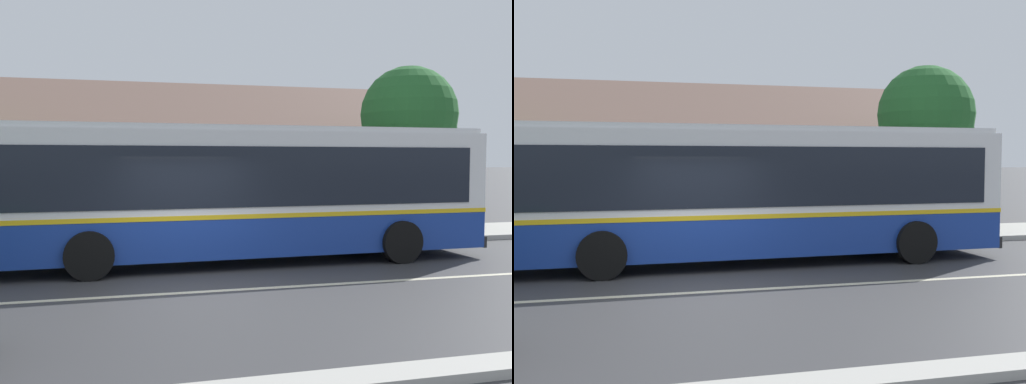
# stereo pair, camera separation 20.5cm
# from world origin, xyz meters

# --- Properties ---
(ground_plane) EXTENTS (300.00, 300.00, 0.00)m
(ground_plane) POSITION_xyz_m (0.00, 0.00, 0.00)
(ground_plane) COLOR #38383A
(sidewalk_far) EXTENTS (60.00, 3.00, 0.15)m
(sidewalk_far) POSITION_xyz_m (0.00, 6.00, 0.07)
(sidewalk_far) COLOR #ADAAA3
(sidewalk_far) RESTS_ON ground
(lane_divider_stripe) EXTENTS (60.00, 0.16, 0.01)m
(lane_divider_stripe) POSITION_xyz_m (0.00, 0.00, 0.00)
(lane_divider_stripe) COLOR beige
(lane_divider_stripe) RESTS_ON ground
(community_building) EXTENTS (25.75, 10.32, 6.73)m
(community_building) POSITION_xyz_m (-1.40, 14.34, 1.82)
(community_building) COLOR tan
(community_building) RESTS_ON ground
(transit_bus) EXTENTS (12.20, 2.99, 3.19)m
(transit_bus) POSITION_xyz_m (1.32, 2.90, 1.71)
(transit_bus) COLOR navy
(transit_bus) RESTS_ON ground
(street_tree_primary) EXTENTS (3.22, 3.22, 5.57)m
(street_tree_primary) POSITION_xyz_m (8.33, 7.08, 3.86)
(street_tree_primary) COLOR #4C3828
(street_tree_primary) RESTS_ON ground
(bus_stop_sign) EXTENTS (0.36, 0.07, 2.40)m
(bus_stop_sign) POSITION_xyz_m (7.22, 4.99, 1.64)
(bus_stop_sign) COLOR gray
(bus_stop_sign) RESTS_ON sidewalk_far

